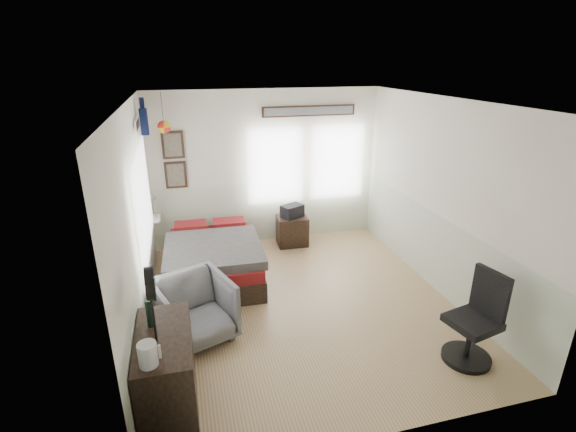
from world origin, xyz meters
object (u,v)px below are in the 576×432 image
object	(u,v)px
dresser	(168,377)
task_chair	(475,325)
bed	(214,259)
armchair	(194,310)
nightstand	(292,231)

from	to	relation	value
dresser	task_chair	distance (m)	3.25
bed	armchair	bearing A→B (deg)	-101.62
bed	armchair	xyz separation A→B (m)	(-0.35, -1.46, 0.09)
bed	task_chair	distance (m)	3.70
nightstand	task_chair	world-z (taller)	task_chair
dresser	armchair	xyz separation A→B (m)	(0.29, 1.14, -0.07)
armchair	bed	bearing A→B (deg)	56.40
bed	dresser	size ratio (longest dim) A/B	1.95
armchair	task_chair	world-z (taller)	task_chair
nightstand	task_chair	xyz separation A→B (m)	(1.14, -3.47, 0.17)
bed	dresser	distance (m)	2.68
bed	nightstand	size ratio (longest dim) A/B	3.68
armchair	nightstand	distance (m)	2.94
nightstand	dresser	bearing A→B (deg)	-118.37
bed	nightstand	distance (m)	1.70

